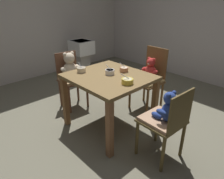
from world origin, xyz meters
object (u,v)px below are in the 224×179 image
at_px(dining_table, 109,84).
at_px(teddy_chair_near_right, 166,116).
at_px(teddy_chair_far_center, 149,75).
at_px(sink_basin, 82,52).
at_px(porridge_bowl_terracotta_far_center, 124,69).
at_px(porridge_bowl_cream_near_left, 81,70).
at_px(porridge_bowl_yellow_near_right, 127,81).
at_px(teddy_chair_near_left, 71,72).
at_px(porridge_bowl_white_center, 110,72).

relative_size(dining_table, teddy_chair_near_right, 1.15).
xyz_separation_m(teddy_chair_far_center, sink_basin, (-2.07, 0.22, -0.06)).
height_order(porridge_bowl_terracotta_far_center, porridge_bowl_cream_near_left, porridge_bowl_cream_near_left).
bearing_deg(teddy_chair_far_center, porridge_bowl_yellow_near_right, 21.52).
xyz_separation_m(teddy_chair_near_right, porridge_bowl_yellow_near_right, (-0.51, -0.04, 0.25)).
height_order(teddy_chair_near_right, porridge_bowl_yellow_near_right, porridge_bowl_yellow_near_right).
height_order(teddy_chair_near_left, porridge_bowl_cream_near_left, teddy_chair_near_left).
xyz_separation_m(dining_table, teddy_chair_near_right, (0.85, 0.01, -0.10)).
bearing_deg(teddy_chair_near_left, dining_table, 6.85).
xyz_separation_m(teddy_chair_far_center, porridge_bowl_terracotta_far_center, (0.00, -0.57, 0.23)).
bearing_deg(dining_table, porridge_bowl_yellow_near_right, -4.35).
height_order(teddy_chair_near_right, teddy_chair_near_left, teddy_chair_near_left).
xyz_separation_m(teddy_chair_near_right, porridge_bowl_white_center, (-0.87, 0.02, 0.25)).
bearing_deg(porridge_bowl_terracotta_far_center, porridge_bowl_white_center, -103.87).
relative_size(teddy_chair_far_center, porridge_bowl_yellow_near_right, 7.02).
bearing_deg(porridge_bowl_cream_near_left, dining_table, 27.58).
height_order(teddy_chair_far_center, porridge_bowl_yellow_near_right, teddy_chair_far_center).
relative_size(teddy_chair_near_right, porridge_bowl_terracotta_far_center, 7.18).
bearing_deg(porridge_bowl_terracotta_far_center, sink_basin, 159.13).
relative_size(teddy_chair_far_center, teddy_chair_near_left, 1.07).
distance_m(teddy_chair_near_right, sink_basin, 3.07).
bearing_deg(porridge_bowl_cream_near_left, teddy_chair_near_right, 9.14).
height_order(dining_table, porridge_bowl_cream_near_left, porridge_bowl_cream_near_left).
distance_m(teddy_chair_far_center, porridge_bowl_white_center, 0.81).
xyz_separation_m(teddy_chair_near_left, porridge_bowl_yellow_near_right, (1.18, 0.01, 0.20)).
bearing_deg(teddy_chair_near_right, porridge_bowl_terracotta_far_center, -13.11).
xyz_separation_m(teddy_chair_far_center, porridge_bowl_cream_near_left, (-0.36, -0.99, 0.24)).
height_order(porridge_bowl_white_center, sink_basin, porridge_bowl_white_center).
distance_m(dining_table, teddy_chair_near_right, 0.85).
distance_m(dining_table, porridge_bowl_cream_near_left, 0.41).
bearing_deg(dining_table, teddy_chair_far_center, 88.29).
bearing_deg(teddy_chair_near_right, dining_table, 3.27).
height_order(teddy_chair_far_center, porridge_bowl_cream_near_left, teddy_chair_far_center).
bearing_deg(sink_basin, dining_table, -26.73).
xyz_separation_m(teddy_chair_near_left, porridge_bowl_terracotta_far_center, (0.87, 0.27, 0.19)).
bearing_deg(teddy_chair_near_right, sink_basin, -17.00).
relative_size(dining_table, teddy_chair_near_left, 1.09).
distance_m(porridge_bowl_cream_near_left, porridge_bowl_yellow_near_right, 0.69).
height_order(dining_table, sink_basin, dining_table).
bearing_deg(porridge_bowl_white_center, porridge_bowl_terracotta_far_center, 76.13).
xyz_separation_m(teddy_chair_far_center, teddy_chair_near_left, (-0.87, -0.84, 0.04)).
xyz_separation_m(porridge_bowl_white_center, sink_basin, (-2.02, 1.00, -0.29)).
bearing_deg(teddy_chair_near_right, porridge_bowl_cream_near_left, 11.51).
bearing_deg(sink_basin, porridge_bowl_yellow_near_right, -23.93).
relative_size(teddy_chair_far_center, porridge_bowl_terracotta_far_center, 8.05).
relative_size(porridge_bowl_white_center, sink_basin, 0.17).
bearing_deg(porridge_bowl_yellow_near_right, porridge_bowl_white_center, 170.17).
xyz_separation_m(teddy_chair_near_right, teddy_chair_near_left, (-1.69, -0.05, 0.05)).
height_order(teddy_chair_far_center, porridge_bowl_white_center, teddy_chair_far_center).
relative_size(teddy_chair_far_center, porridge_bowl_white_center, 7.62).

